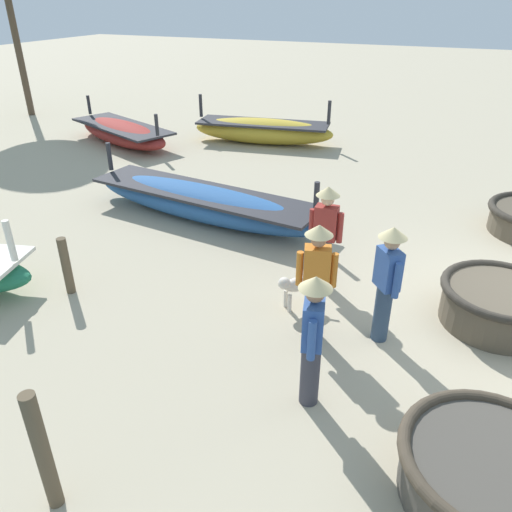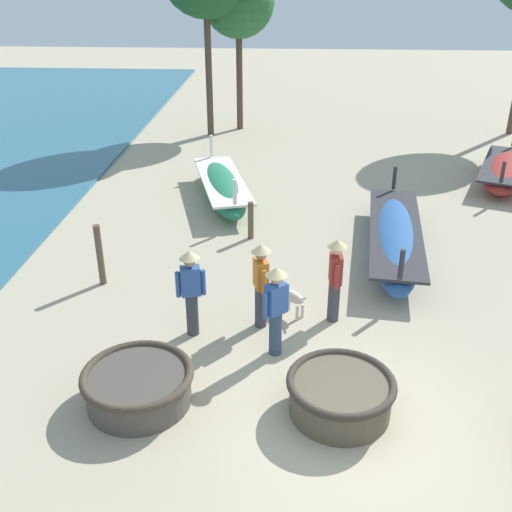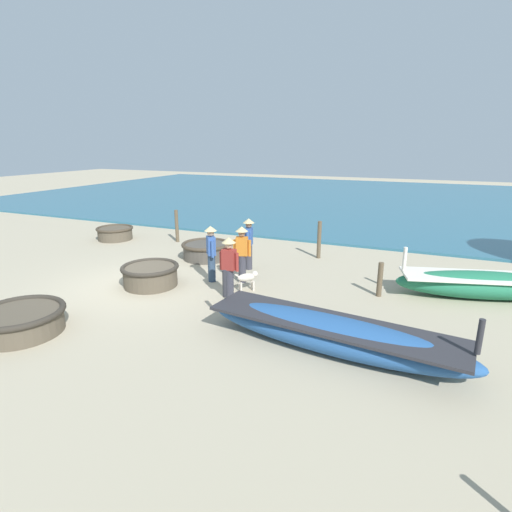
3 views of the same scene
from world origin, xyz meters
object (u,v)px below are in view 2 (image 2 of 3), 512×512
object	(u,v)px
dog	(292,297)
coracle_front_left	(340,394)
fisherman_hauling	(191,287)
fisherman_by_coracle	(276,306)
coracle_front_right	(138,385)
tree_leftmost	(239,2)
long_boat_white_hull	(506,171)
fisherman_crouching	(261,280)
long_boat_ochre_hull	(222,187)
fisherman_standing_left	(335,275)
mooring_post_shoreline	(100,255)
mooring_post_mid_beach	(251,220)
long_boat_blue_hull	(395,237)

from	to	relation	value
dog	coracle_front_left	bearing A→B (deg)	-74.77
fisherman_hauling	dog	world-z (taller)	fisherman_hauling
fisherman_hauling	fisherman_by_coracle	bearing A→B (deg)	-18.80
coracle_front_right	tree_leftmost	world-z (taller)	tree_leftmost
long_boat_white_hull	fisherman_by_coracle	xyz separation A→B (m)	(-6.66, -9.20, 0.61)
fisherman_crouching	coracle_front_right	bearing A→B (deg)	-127.89
long_boat_ochre_hull	fisherman_standing_left	size ratio (longest dim) A/B	2.74
fisherman_crouching	fisherman_standing_left	distance (m)	1.37
coracle_front_left	mooring_post_shoreline	size ratio (longest dim) A/B	1.23
coracle_front_left	long_boat_ochre_hull	xyz separation A→B (m)	(-2.73, 8.63, 0.04)
dog	tree_leftmost	distance (m)	14.52
fisherman_hauling	mooring_post_mid_beach	world-z (taller)	fisherman_hauling
coracle_front_left	long_boat_ochre_hull	size ratio (longest dim) A/B	0.36
long_boat_ochre_hull	fisherman_by_coracle	xyz separation A→B (m)	(1.72, -7.20, 0.58)
coracle_front_left	coracle_front_right	bearing A→B (deg)	179.19
mooring_post_shoreline	long_boat_white_hull	bearing A→B (deg)	33.93
coracle_front_right	fisherman_standing_left	xyz separation A→B (m)	(3.09, 2.52, 0.64)
coracle_front_right	long_boat_ochre_hull	size ratio (longest dim) A/B	0.38
fisherman_by_coracle	fisherman_hauling	xyz separation A→B (m)	(-1.51, 0.51, 0.00)
long_boat_white_hull	tree_leftmost	size ratio (longest dim) A/B	0.72
fisherman_hauling	mooring_post_mid_beach	bearing A→B (deg)	79.67
fisherman_by_coracle	dog	bearing A→B (deg)	78.14
mooring_post_mid_beach	fisherman_by_coracle	bearing A→B (deg)	-80.93
mooring_post_mid_beach	tree_leftmost	world-z (taller)	tree_leftmost
coracle_front_left	fisherman_crouching	bearing A→B (deg)	119.82
long_boat_white_hull	tree_leftmost	xyz separation A→B (m)	(-8.55, 5.79, 4.32)
fisherman_crouching	dog	bearing A→B (deg)	37.94
fisherman_by_coracle	fisherman_hauling	bearing A→B (deg)	161.20
dog	long_boat_ochre_hull	bearing A→B (deg)	108.61
fisherman_crouching	mooring_post_mid_beach	xyz separation A→B (m)	(-0.45, 3.83, -0.49)
fisherman_standing_left	mooring_post_mid_beach	bearing A→B (deg)	116.79
fisherman_crouching	mooring_post_mid_beach	distance (m)	3.89
long_boat_white_hull	dog	size ratio (longest dim) A/B	7.96
coracle_front_left	dog	world-z (taller)	coracle_front_left
long_boat_blue_hull	long_boat_white_hull	bearing A→B (deg)	51.27
long_boat_white_hull	mooring_post_mid_beach	distance (m)	8.67
coracle_front_left	fisherman_standing_left	bearing A→B (deg)	89.23
long_boat_ochre_hull	fisherman_standing_left	xyz separation A→B (m)	(2.77, -6.07, 0.58)
tree_leftmost	long_boat_white_hull	bearing A→B (deg)	-34.13
long_boat_blue_hull	mooring_post_mid_beach	size ratio (longest dim) A/B	5.92
coracle_front_left	long_boat_white_hull	size ratio (longest dim) A/B	0.37
dog	mooring_post_shoreline	xyz separation A→B (m)	(-3.95, 0.95, 0.29)
long_boat_white_hull	fisherman_hauling	world-z (taller)	fisherman_hauling
long_boat_white_hull	fisherman_standing_left	bearing A→B (deg)	-124.79
coracle_front_right	fisherman_by_coracle	xyz separation A→B (m)	(2.04, 1.39, 0.64)
fisherman_crouching	dog	size ratio (longest dim) A/B	3.06
fisherman_crouching	long_boat_blue_hull	bearing A→B (deg)	48.66
long_boat_ochre_hull	tree_leftmost	world-z (taller)	tree_leftmost
fisherman_crouching	mooring_post_shoreline	size ratio (longest dim) A/B	1.26
long_boat_ochre_hull	long_boat_white_hull	bearing A→B (deg)	13.43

